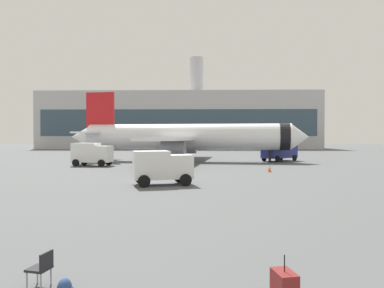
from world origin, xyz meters
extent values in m
cylinder|color=white|center=(-2.10, 50.31, 3.70)|extent=(30.24, 7.40, 3.80)
cone|color=white|center=(13.98, 48.35, 3.70)|extent=(2.82, 3.87, 3.61)
cone|color=white|center=(-18.58, 52.32, 3.70)|extent=(3.59, 3.78, 3.42)
cylinder|color=black|center=(11.79, 48.61, 3.70)|extent=(1.86, 4.02, 3.88)
cube|color=white|center=(-2.13, 58.37, 3.40)|extent=(6.70, 16.46, 0.36)
cube|color=white|center=(-4.06, 42.49, 3.40)|extent=(6.70, 16.46, 0.36)
cylinder|color=gray|center=(-2.43, 55.89, 2.10)|extent=(3.44, 2.57, 2.20)
cylinder|color=gray|center=(-3.76, 44.97, 2.10)|extent=(3.44, 2.57, 2.20)
cube|color=red|center=(-15.50, 51.94, 7.30)|extent=(4.41, 0.89, 6.40)
cube|color=white|center=(-15.61, 55.18, 4.30)|extent=(3.31, 6.27, 0.24)
cube|color=white|center=(-16.39, 48.83, 4.30)|extent=(3.31, 6.27, 0.24)
cylinder|color=black|center=(9.81, 48.85, 0.90)|extent=(0.36, 0.36, 1.80)
cylinder|color=black|center=(-3.80, 52.93, 0.90)|extent=(0.44, 0.44, 1.80)
cylinder|color=black|center=(-4.38, 48.17, 0.90)|extent=(0.44, 0.44, 1.80)
cube|color=white|center=(-12.21, 41.92, 1.52)|extent=(1.97, 2.41, 2.04)
cube|color=#1E232D|center=(-11.50, 41.82, 2.00)|extent=(0.35, 1.97, 0.84)
cube|color=white|center=(-14.58, 42.25, 1.70)|extent=(3.39, 2.61, 2.40)
cylinder|color=black|center=(-11.93, 43.04, 0.45)|extent=(0.92, 0.34, 0.90)
cylinder|color=black|center=(-12.25, 40.76, 0.45)|extent=(0.92, 0.34, 0.90)
cylinder|color=black|center=(-15.26, 43.50, 0.45)|extent=(0.92, 0.34, 0.90)
cylinder|color=black|center=(-15.57, 41.23, 0.45)|extent=(0.92, 0.34, 0.90)
cube|color=navy|center=(13.52, 53.61, 1.64)|extent=(2.84, 2.91, 2.29)
cube|color=#1E232D|center=(14.06, 54.08, 2.18)|extent=(1.48, 1.68, 0.95)
cube|color=navy|center=(11.26, 51.64, 1.85)|extent=(4.83, 4.65, 2.70)
cylinder|color=black|center=(12.66, 54.52, 0.45)|extent=(0.82, 0.76, 0.90)
cylinder|color=black|center=(14.30, 52.63, 0.45)|extent=(0.82, 0.76, 0.90)
cylinder|color=black|center=(9.49, 51.76, 0.45)|extent=(0.82, 0.76, 0.90)
cylinder|color=black|center=(11.13, 49.87, 0.45)|extent=(0.82, 0.76, 0.90)
cube|color=white|center=(-1.63, 24.45, 1.39)|extent=(2.24, 2.41, 1.78)
cube|color=#1E232D|center=(-0.92, 24.66, 1.81)|extent=(0.57, 1.75, 0.74)
cube|color=white|center=(-3.75, 23.84, 1.55)|extent=(3.09, 2.65, 2.10)
cylinder|color=black|center=(-1.71, 25.52, 0.45)|extent=(0.93, 0.46, 0.90)
cylinder|color=black|center=(-1.13, 23.50, 0.45)|extent=(0.93, 0.46, 0.90)
cylinder|color=black|center=(-4.67, 24.67, 0.45)|extent=(0.93, 0.46, 0.90)
cylinder|color=black|center=(-4.09, 22.65, 0.45)|extent=(0.93, 0.46, 0.90)
cube|color=#F2590C|center=(-8.22, 50.47, 0.02)|extent=(0.44, 0.44, 0.04)
cone|color=#F2590C|center=(-8.22, 50.47, 0.43)|extent=(0.36, 0.36, 0.78)
cylinder|color=white|center=(-8.22, 50.47, 0.47)|extent=(0.23, 0.23, 0.10)
cube|color=#F2590C|center=(7.15, 34.77, 0.02)|extent=(0.44, 0.44, 0.04)
cone|color=#F2590C|center=(7.15, 34.77, 0.39)|extent=(0.36, 0.36, 0.71)
cylinder|color=white|center=(7.15, 34.77, 0.43)|extent=(0.23, 0.23, 0.10)
cube|color=maroon|center=(1.83, 4.48, 0.39)|extent=(0.53, 0.71, 0.70)
cylinder|color=black|center=(1.83, 4.48, 0.92)|extent=(0.02, 0.02, 0.36)
cube|color=black|center=(-3.88, 5.32, 0.44)|extent=(0.57, 0.57, 0.06)
cube|color=black|center=(-3.67, 5.27, 0.66)|extent=(0.15, 0.48, 0.40)
cylinder|color=#999EA5|center=(-4.11, 5.17, 0.22)|extent=(0.04, 0.04, 0.44)
cylinder|color=#999EA5|center=(-4.02, 5.55, 0.22)|extent=(0.04, 0.04, 0.44)
cylinder|color=#999EA5|center=(-3.73, 5.09, 0.22)|extent=(0.04, 0.04, 0.44)
cylinder|color=#999EA5|center=(-3.65, 5.46, 0.22)|extent=(0.04, 0.04, 0.44)
cube|color=#B2B2B7|center=(-7.30, 116.67, 8.95)|extent=(88.17, 20.95, 17.89)
cube|color=#334756|center=(-7.30, 106.14, 8.05)|extent=(83.76, 0.10, 8.05)
cylinder|color=#B2B2B7|center=(-1.65, 116.67, 23.89)|extent=(4.40, 4.40, 12.00)
camera|label=1|loc=(0.06, -3.29, 3.62)|focal=33.96mm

